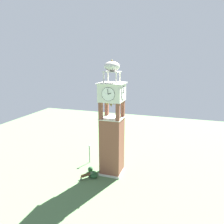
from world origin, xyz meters
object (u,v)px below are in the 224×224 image
(clock_tower, at_px, (112,129))
(trash_bin, at_px, (92,174))
(park_bench, at_px, (85,176))
(lamp_post, at_px, (89,150))

(clock_tower, relative_size, trash_bin, 23.12)
(park_bench, xyz_separation_m, lamp_post, (-5.40, -1.68, 1.92))
(park_bench, bearing_deg, trash_bin, 138.48)
(park_bench, distance_m, trash_bin, 1.15)
(park_bench, relative_size, lamp_post, 0.44)
(clock_tower, xyz_separation_m, park_bench, (3.26, -3.40, -7.14))
(lamp_post, distance_m, trash_bin, 5.53)
(clock_tower, height_order, park_bench, clock_tower)
(trash_bin, bearing_deg, clock_tower, 132.26)
(clock_tower, distance_m, park_bench, 8.55)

